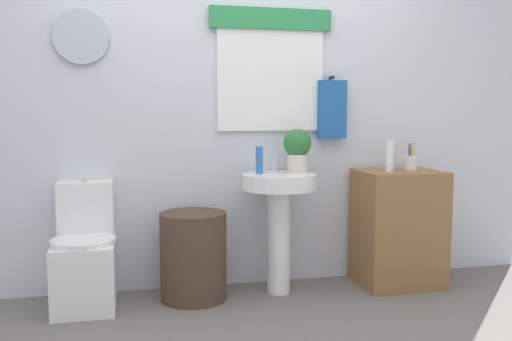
# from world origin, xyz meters

# --- Properties ---
(back_wall) EXTENTS (4.40, 0.18, 2.60)m
(back_wall) POSITION_xyz_m (0.00, 1.15, 1.30)
(back_wall) COLOR silver
(back_wall) RESTS_ON ground_plane
(toilet) EXTENTS (0.38, 0.51, 0.77)m
(toilet) POSITION_xyz_m (-0.98, 0.88, 0.29)
(toilet) COLOR white
(toilet) RESTS_ON ground_plane
(laundry_hamper) EXTENTS (0.42, 0.42, 0.56)m
(laundry_hamper) POSITION_xyz_m (-0.32, 0.85, 0.28)
(laundry_hamper) COLOR #4C3828
(laundry_hamper) RESTS_ON ground_plane
(pedestal_sink) EXTENTS (0.49, 0.49, 0.79)m
(pedestal_sink) POSITION_xyz_m (0.24, 0.85, 0.58)
(pedestal_sink) COLOR white
(pedestal_sink) RESTS_ON ground_plane
(faucet) EXTENTS (0.03, 0.03, 0.10)m
(faucet) POSITION_xyz_m (0.24, 0.97, 0.84)
(faucet) COLOR silver
(faucet) RESTS_ON pedestal_sink
(wooden_cabinet) EXTENTS (0.55, 0.44, 0.79)m
(wooden_cabinet) POSITION_xyz_m (1.09, 0.85, 0.40)
(wooden_cabinet) COLOR olive
(wooden_cabinet) RESTS_ON ground_plane
(soap_bottle) EXTENTS (0.05, 0.05, 0.18)m
(soap_bottle) POSITION_xyz_m (0.12, 0.90, 0.88)
(soap_bottle) COLOR #2D6BB7
(soap_bottle) RESTS_ON pedestal_sink
(potted_plant) EXTENTS (0.19, 0.19, 0.29)m
(potted_plant) POSITION_xyz_m (0.38, 0.91, 0.95)
(potted_plant) COLOR beige
(potted_plant) RESTS_ON pedestal_sink
(lotion_bottle) EXTENTS (0.05, 0.05, 0.21)m
(lotion_bottle) POSITION_xyz_m (1.00, 0.81, 0.90)
(lotion_bottle) COLOR white
(lotion_bottle) RESTS_ON wooden_cabinet
(toothbrush_cup) EXTENTS (0.08, 0.08, 0.19)m
(toothbrush_cup) POSITION_xyz_m (1.19, 0.87, 0.85)
(toothbrush_cup) COLOR silver
(toothbrush_cup) RESTS_ON wooden_cabinet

